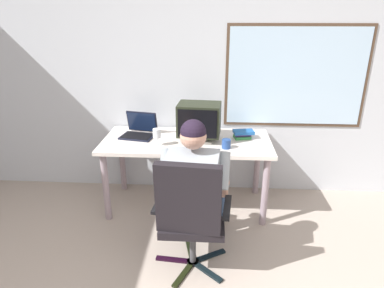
% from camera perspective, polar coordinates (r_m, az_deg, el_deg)
% --- Properties ---
extents(wall_rear, '(5.94, 0.08, 2.55)m').
position_cam_1_polar(wall_rear, '(3.62, 4.08, 11.12)').
color(wall_rear, silver).
rests_on(wall_rear, ground).
extents(desk, '(1.65, 0.76, 0.73)m').
position_cam_1_polar(desk, '(3.38, -0.90, -0.69)').
color(desk, gray).
rests_on(desk, ground).
extents(office_chair, '(0.61, 0.59, 0.98)m').
position_cam_1_polar(office_chair, '(2.52, -0.23, -11.42)').
color(office_chair, black).
rests_on(office_chair, ground).
extents(person_seated, '(0.55, 0.79, 1.21)m').
position_cam_1_polar(person_seated, '(2.71, 0.60, -7.00)').
color(person_seated, navy).
rests_on(person_seated, ground).
extents(crt_monitor, '(0.43, 0.33, 0.37)m').
position_cam_1_polar(crt_monitor, '(3.27, 1.21, 4.07)').
color(crt_monitor, beige).
rests_on(crt_monitor, desk).
extents(laptop, '(0.37, 0.34, 0.23)m').
position_cam_1_polar(laptop, '(3.49, -8.81, 2.41)').
color(laptop, black).
rests_on(laptop, desk).
extents(wine_glass, '(0.08, 0.08, 0.17)m').
position_cam_1_polar(wine_glass, '(3.18, -5.92, 1.64)').
color(wine_glass, silver).
rests_on(wine_glass, desk).
extents(book_stack, '(0.22, 0.15, 0.08)m').
position_cam_1_polar(book_stack, '(3.41, 8.54, 1.67)').
color(book_stack, '#2F7B3F').
rests_on(book_stack, desk).
extents(coffee_mug, '(0.08, 0.08, 0.09)m').
position_cam_1_polar(coffee_mug, '(3.14, 5.77, 0.02)').
color(coffee_mug, navy).
rests_on(coffee_mug, desk).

